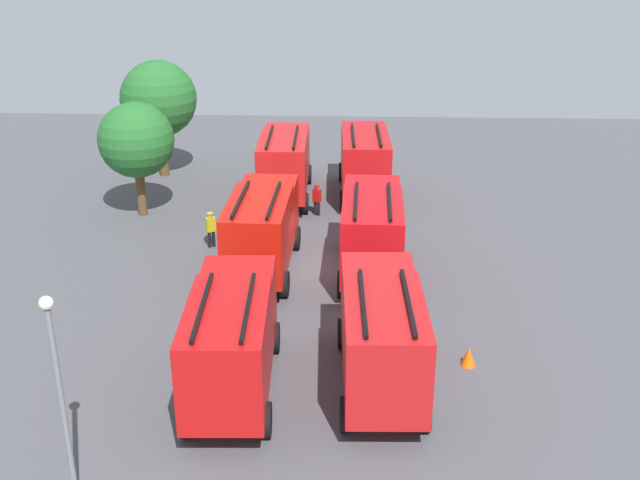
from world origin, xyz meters
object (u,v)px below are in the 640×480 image
Objects in this scene: fire_truck_5 at (284,161)px; tree_1 at (159,99)px; fire_truck_3 at (231,336)px; traffic_cone_0 at (469,356)px; firefighter_0 at (317,199)px; firefighter_1 at (211,228)px; lamppost at (59,385)px; fire_truck_0 at (382,332)px; fire_truck_1 at (372,228)px; fire_truck_2 at (365,159)px; fire_truck_4 at (262,227)px; firefighter_2 at (304,158)px; tree_0 at (136,141)px.

fire_truck_5 is 1.05× the size of tree_1.
traffic_cone_0 is (1.99, -7.99, -1.78)m from fire_truck_3.
fire_truck_3 is 4.43× the size of firefighter_0.
firefighter_1 is 17.37m from lamppost.
fire_truck_0 is at bearing -178.10° from firefighter_1.
fire_truck_1 is 10.52m from fire_truck_5.
fire_truck_4 is (-10.09, 4.58, 0.00)m from fire_truck_2.
fire_truck_3 is at bearing -178.05° from fire_truck_4.
fire_truck_4 is (-0.04, 4.75, 0.00)m from fire_truck_1.
fire_truck_0 reaches higher than firefighter_2.
traffic_cone_0 is (-21.40, -7.00, -0.56)m from firefighter_2.
firefighter_1 is 2.36× the size of traffic_cone_0.
firefighter_1 is at bearing -133.39° from tree_0.
fire_truck_2 is 4.42× the size of firefighter_0.
firefighter_1 is (-4.38, 4.82, 0.06)m from firefighter_0.
fire_truck_3 is 8.42m from traffic_cone_0.
tree_1 is at bearing -7.96° from firefighter_1.
fire_truck_1 is at bearing -29.74° from lamppost.
fire_truck_3 and fire_truck_5 have the same top height.
tree_1 is (13.36, 7.43, 2.48)m from fire_truck_4.
fire_truck_5 is at bearing -113.38° from firefighter_0.
fire_truck_4 is at bearing -13.77° from lamppost.
firefighter_2 is (14.05, 3.73, -1.23)m from fire_truck_1.
lamppost is (-24.57, 8.12, 1.50)m from fire_truck_2.
firefighter_0 is 0.95× the size of firefighter_1.
fire_truck_0 and fire_truck_3 have the same top height.
fire_truck_2 reaches higher than firefighter_0.
firefighter_1 is 12.02m from firefighter_2.
fire_truck_4 is at bearing 154.13° from fire_truck_2.
fire_truck_3 is (-19.39, 4.55, 0.00)m from fire_truck_2.
fire_truck_0 reaches higher than firefighter_0.
tree_0 is at bearing 21.74° from fire_truck_3.
firefighter_1 is (2.63, 7.49, -1.18)m from fire_truck_1.
tree_1 is at bearing 118.10° from firefighter_2.
fire_truck_3 is at bearing 165.33° from fire_truck_2.
fire_truck_4 is 14.18m from firefighter_2.
fire_truck_0 is 4.86m from fire_truck_3.
tree_0 is at bearing 155.29° from firefighter_2.
fire_truck_5 is (-0.57, 4.38, 0.00)m from fire_truck_2.
firefighter_1 is at bearing 10.92° from fire_truck_3.
fire_truck_3 is 1.18× the size of lamppost.
firefighter_2 is at bearing -142.02° from firefighter_0.
fire_truck_3 is 23.98m from tree_1.
fire_truck_5 reaches higher than firefighter_0.
fire_truck_0 is 4.37× the size of firefighter_2.
firefighter_2 is 2.26× the size of traffic_cone_0.
firefighter_2 is 0.24× the size of tree_1.
firefighter_2 is at bearing 7.68° from fire_truck_0.
tree_0 is 0.87× the size of tree_1.
tree_0 is (4.10, 4.34, 3.04)m from firefighter_1.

